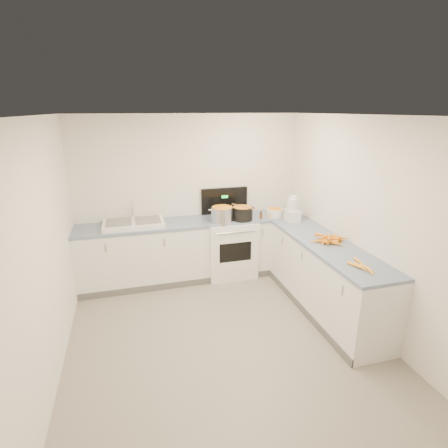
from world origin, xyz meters
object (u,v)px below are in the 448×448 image
object	(u,v)px
black_pot	(242,214)
mixing_bowl	(275,212)
steel_pot	(222,215)
food_processor	(293,210)
extract_bottle	(261,216)
stove	(229,246)
sink	(134,223)
spice_jar	(270,215)

from	to	relation	value
black_pot	mixing_bowl	distance (m)	0.56
black_pot	mixing_bowl	size ratio (longest dim) A/B	1.20
steel_pot	food_processor	world-z (taller)	food_processor
food_processor	extract_bottle	bearing A→B (deg)	152.97
stove	sink	distance (m)	1.54
steel_pot	spice_jar	bearing A→B (deg)	-1.23
stove	food_processor	bearing A→B (deg)	-23.55
mixing_bowl	extract_bottle	distance (m)	0.28
stove	steel_pot	world-z (taller)	stove
stove	spice_jar	world-z (taller)	stove
stove	black_pot	distance (m)	0.60
sink	extract_bottle	bearing A→B (deg)	-5.52
stove	sink	size ratio (longest dim) A/B	1.58
sink	mixing_bowl	size ratio (longest dim) A/B	3.30
stove	extract_bottle	bearing A→B (deg)	-20.17
sink	spice_jar	size ratio (longest dim) A/B	10.25
food_processor	mixing_bowl	bearing A→B (deg)	118.41
black_pot	extract_bottle	xyz separation A→B (m)	(0.29, -0.03, -0.04)
extract_bottle	food_processor	distance (m)	0.49
black_pot	food_processor	xyz separation A→B (m)	(0.72, -0.25, 0.08)
steel_pot	sink	bearing A→B (deg)	173.20
stove	black_pot	size ratio (longest dim) A/B	4.37
stove	spice_jar	bearing A→B (deg)	-14.15
steel_pot	mixing_bowl	distance (m)	0.88
sink	black_pot	size ratio (longest dim) A/B	2.76
mixing_bowl	extract_bottle	bearing A→B (deg)	-162.88
black_pot	spice_jar	size ratio (longest dim) A/B	3.71
extract_bottle	food_processor	world-z (taller)	food_processor
black_pot	mixing_bowl	xyz separation A→B (m)	(0.56, 0.05, -0.03)
spice_jar	food_processor	bearing A→B (deg)	-40.69
mixing_bowl	food_processor	world-z (taller)	food_processor
black_pot	food_processor	distance (m)	0.76
mixing_bowl	food_processor	distance (m)	0.35
spice_jar	food_processor	size ratio (longest dim) A/B	0.22
stove	spice_jar	size ratio (longest dim) A/B	16.21
extract_bottle	sink	bearing A→B (deg)	174.48
stove	food_processor	world-z (taller)	stove
mixing_bowl	sink	bearing A→B (deg)	177.27
food_processor	stove	bearing A→B (deg)	156.45
extract_bottle	spice_jar	xyz separation A→B (m)	(0.16, 0.01, -0.01)
sink	food_processor	bearing A→B (deg)	-9.75
steel_pot	food_processor	size ratio (longest dim) A/B	0.86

